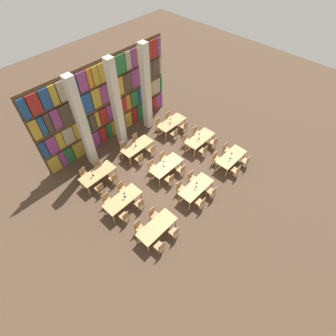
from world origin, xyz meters
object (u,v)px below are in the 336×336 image
object	(u,v)px
reading_table_1	(196,188)
chair_6	(212,192)
chair_14	(140,204)
chair_23	(196,132)
chair_22	(214,142)
reading_table_4	(166,166)
chair_30	(152,150)
chair_29	(124,147)
chair_16	(170,179)
chair_19	(164,157)
chair_10	(246,161)
chair_33	(159,124)
chair_2	(174,232)
chair_1	(139,227)
chair_3	(154,214)
chair_0	(160,246)
desk_lamp_5	(92,172)
chair_15	(122,188)
reading_table_6	(98,174)
reading_table_3	(123,200)
chair_34	(184,127)
reading_table_0	(157,227)
chair_26	(113,178)
chair_25	(84,174)
chair_11	(226,149)
chair_12	(124,216)
desk_lamp_7	(170,120)
pillar_right	(146,89)
chair_4	(201,203)
desk_lamp_2	(124,194)
desk_lamp_6	(135,143)
desk_lamp_1	(231,155)
chair_27	(98,165)
chair_35	(169,117)
chair_31	(136,139)
desk_lamp_0	(197,184)
chair_13	(107,200)
chair_21	(186,140)
chair_24	(99,188)
chair_28	(139,159)
chair_18	(181,170)
chair_20	(203,151)
chair_32	(174,134)
desk_lamp_4	(199,135)

from	to	relation	value
reading_table_1	chair_6	distance (m)	0.93
chair_14	chair_23	size ratio (longest dim) A/B	1.00
chair_22	reading_table_4	bearing A→B (deg)	169.27
chair_23	chair_30	xyz separation A→B (m)	(-3.30, 0.99, 0.00)
chair_23	chair_29	bearing A→B (deg)	-29.42
chair_16	chair_19	xyz separation A→B (m)	(1.01, 1.48, 0.00)
chair_10	chair_33	distance (m)	6.49
chair_2	chair_23	xyz separation A→B (m)	(6.54, 3.95, 0.00)
chair_33	chair_1	bearing A→B (deg)	37.51
chair_3	chair_2	bearing A→B (deg)	90.00
chair_0	desk_lamp_5	world-z (taller)	desk_lamp_5
chair_2	chair_15	size ratio (longest dim) A/B	1.00
reading_table_6	reading_table_3	bearing A→B (deg)	-93.56
chair_34	reading_table_3	bearing A→B (deg)	-166.31
reading_table_0	chair_26	xyz separation A→B (m)	(0.56, 4.18, -0.19)
desk_lamp_5	chair_25	bearing A→B (deg)	106.55
reading_table_3	chair_34	bearing A→B (deg)	13.69
chair_11	chair_19	size ratio (longest dim) A/B	1.00
chair_12	chair_15	size ratio (longest dim) A/B	1.00
chair_12	desk_lamp_7	xyz separation A→B (m)	(6.86, 3.18, 0.55)
pillar_right	chair_2	world-z (taller)	pillar_right
chair_4	desk_lamp_2	xyz separation A→B (m)	(-2.68, 3.09, 0.54)
chair_10	desk_lamp_6	size ratio (longest dim) A/B	1.93
desk_lamp_1	chair_27	xyz separation A→B (m)	(-5.77, 5.66, -0.61)
chair_23	chair_35	world-z (taller)	same
chair_14	chair_31	distance (m)	5.13
desk_lamp_0	chair_10	bearing A→B (deg)	-12.25
chair_1	chair_26	xyz separation A→B (m)	(1.12, 3.44, 0.00)
chair_13	reading_table_4	bearing A→B (deg)	168.70
chair_25	chair_34	distance (m)	7.46
chair_2	chair_4	world-z (taller)	same
pillar_right	chair_21	distance (m)	4.16
chair_4	chair_6	distance (m)	1.01
chair_24	chair_30	size ratio (longest dim) A/B	1.00
chair_30	chair_33	bearing A→B (deg)	34.36
reading_table_3	chair_28	distance (m)	3.25
chair_26	desk_lamp_7	world-z (taller)	desk_lamp_7
chair_18	desk_lamp_5	world-z (taller)	desk_lamp_5
pillar_right	chair_26	distance (m)	6.12
chair_6	chair_10	size ratio (longest dim) A/B	1.00
desk_lamp_0	desk_lamp_1	bearing A→B (deg)	-2.48
reading_table_4	chair_20	xyz separation A→B (m)	(2.68, -0.71, -0.19)
desk_lamp_7	chair_32	bearing A→B (deg)	-115.17
chair_13	chair_30	world-z (taller)	same
chair_11	reading_table_6	distance (m)	8.16
chair_4	chair_22	bearing A→B (deg)	28.70
chair_1	desk_lamp_1	bearing A→B (deg)	173.83
chair_6	chair_27	xyz separation A→B (m)	(-3.19, 6.26, 0.00)
desk_lamp_4	desk_lamp_7	xyz separation A→B (m)	(-0.16, 2.45, -0.05)
chair_10	chair_31	xyz separation A→B (m)	(-3.35, 6.39, 0.00)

